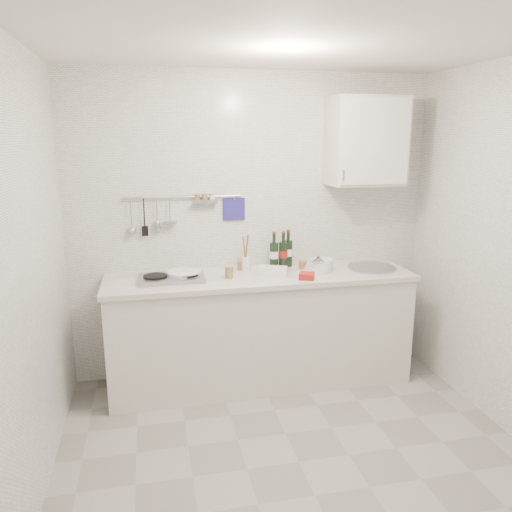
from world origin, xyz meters
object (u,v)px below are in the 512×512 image
Objects in this scene: wall_cabinet at (366,141)px; plate_stack_hob at (183,275)px; plate_stack_sink at (319,265)px; wine_bottles at (282,250)px; utensil_crock at (246,262)px.

plate_stack_hob is (-1.51, -0.08, -1.00)m from wall_cabinet.
plate_stack_hob is 1.11m from plate_stack_sink.
wall_cabinet is at bearing 14.01° from plate_stack_sink.
wall_cabinet is 2.26× the size of wine_bottles.
utensil_crock is at bearing 166.01° from plate_stack_sink.
wine_bottles is at bearing 175.37° from wall_cabinet.
plate_stack_hob is at bearing -166.57° from utensil_crock.
utensil_crock is at bearing -178.09° from wine_bottles.
wine_bottles is 0.32m from utensil_crock.
plate_stack_sink is (-0.40, -0.10, -0.98)m from wall_cabinet.
utensil_crock is (-0.31, -0.01, -0.09)m from wine_bottles.
wall_cabinet is 1.11m from wine_bottles.
plate_stack_sink is (1.11, -0.02, 0.02)m from plate_stack_hob.
plate_stack_hob is 0.97× the size of utensil_crock.
plate_stack_sink reaches higher than plate_stack_hob.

